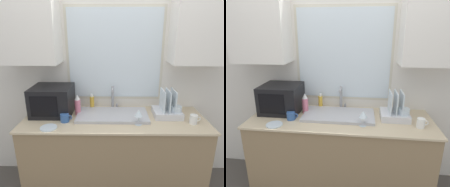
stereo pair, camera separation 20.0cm
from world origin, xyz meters
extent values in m
cube|color=#8C7251|center=(0.00, 0.33, 0.43)|extent=(1.88, 0.66, 0.86)
cube|color=#C6B28E|center=(0.00, 0.33, 0.87)|extent=(1.91, 0.69, 0.02)
cube|color=silver|center=(0.00, 0.69, 1.30)|extent=(6.00, 0.06, 2.60)
cube|color=beige|center=(0.00, 0.66, 1.51)|extent=(1.10, 0.01, 1.05)
cube|color=silver|center=(0.00, 0.65, 1.51)|extent=(1.04, 0.01, 0.99)
cube|color=white|center=(-0.87, 0.50, 1.80)|extent=(0.59, 0.32, 0.74)
cube|color=white|center=(0.87, 0.50, 1.80)|extent=(0.59, 0.32, 0.74)
cube|color=#B2B2B7|center=(-0.02, 0.37, 0.90)|extent=(0.75, 0.39, 0.03)
cylinder|color=#99999E|center=(-0.02, 0.59, 1.02)|extent=(0.03, 0.03, 0.27)
cylinder|color=#99999E|center=(-0.02, 0.52, 1.14)|extent=(0.03, 0.14, 0.03)
cylinder|color=#99999E|center=(0.03, 0.59, 0.91)|extent=(0.02, 0.02, 0.06)
cube|color=black|center=(-0.68, 0.44, 1.04)|extent=(0.42, 0.39, 0.31)
cube|color=black|center=(-0.71, 0.24, 1.04)|extent=(0.28, 0.01, 0.22)
cube|color=silver|center=(0.56, 0.38, 0.92)|extent=(0.29, 0.28, 0.07)
cube|color=silver|center=(0.51, 0.38, 1.06)|extent=(0.01, 0.22, 0.22)
cube|color=silver|center=(0.56, 0.38, 1.06)|extent=(0.01, 0.22, 0.22)
cube|color=silver|center=(0.62, 0.38, 1.06)|extent=(0.01, 0.22, 0.22)
cylinder|color=silver|center=(0.64, 0.34, 0.98)|extent=(0.12, 0.12, 0.06)
cylinder|color=#D8728C|center=(-0.40, 0.42, 0.97)|extent=(0.07, 0.07, 0.17)
cone|color=silver|center=(-0.40, 0.42, 1.08)|extent=(0.06, 0.06, 0.06)
cylinder|color=gold|center=(-0.26, 0.57, 0.96)|extent=(0.05, 0.05, 0.15)
cylinder|color=white|center=(-0.26, 0.57, 1.05)|extent=(0.03, 0.03, 0.03)
cylinder|color=#335999|center=(-0.50, 0.23, 0.92)|extent=(0.09, 0.09, 0.08)
torus|color=#335999|center=(-0.45, 0.23, 0.93)|extent=(0.05, 0.01, 0.05)
cylinder|color=silver|center=(0.23, 0.17, 0.88)|extent=(0.07, 0.07, 0.00)
cylinder|color=silver|center=(0.23, 0.17, 0.93)|extent=(0.01, 0.01, 0.09)
cone|color=silver|center=(0.23, 0.17, 1.00)|extent=(0.08, 0.08, 0.06)
cylinder|color=white|center=(0.78, 0.20, 0.93)|extent=(0.07, 0.07, 0.09)
torus|color=white|center=(0.83, 0.20, 0.93)|extent=(0.05, 0.01, 0.05)
cylinder|color=silver|center=(-0.62, 0.08, 0.89)|extent=(0.16, 0.16, 0.01)
camera|label=1|loc=(0.00, -1.61, 1.78)|focal=32.00mm
camera|label=2|loc=(0.20, -1.60, 1.78)|focal=32.00mm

